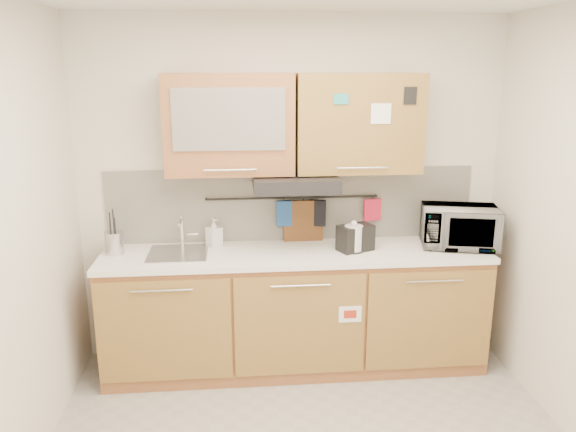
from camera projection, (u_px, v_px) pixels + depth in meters
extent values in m
plane|color=silver|center=(292.00, 191.00, 4.29)|extent=(3.20, 0.00, 3.20)
cube|color=#AA6B3C|center=(295.00, 311.00, 4.22)|extent=(2.80, 0.60, 0.88)
cube|color=black|center=(295.00, 358.00, 4.32)|extent=(2.80, 0.54, 0.10)
cube|color=olive|center=(165.00, 331.00, 3.83)|extent=(0.91, 0.02, 0.74)
cylinder|color=silver|center=(161.00, 291.00, 3.73)|extent=(0.41, 0.01, 0.01)
cube|color=olive|center=(300.00, 326.00, 3.92)|extent=(0.91, 0.02, 0.74)
cylinder|color=silver|center=(301.00, 286.00, 3.81)|extent=(0.41, 0.01, 0.01)
cube|color=olive|center=(430.00, 321.00, 4.00)|extent=(0.91, 0.02, 0.74)
cylinder|color=silver|center=(434.00, 281.00, 3.90)|extent=(0.41, 0.01, 0.01)
cube|color=white|center=(296.00, 254.00, 4.10)|extent=(2.82, 0.62, 0.04)
cube|color=silver|center=(292.00, 204.00, 4.31)|extent=(2.80, 0.02, 0.56)
cube|color=#AA6B3C|center=(229.00, 124.00, 3.95)|extent=(0.90, 0.35, 0.70)
cube|color=silver|center=(229.00, 119.00, 3.76)|extent=(0.76, 0.02, 0.42)
cube|color=olive|center=(358.00, 123.00, 4.03)|extent=(0.90, 0.35, 0.70)
cube|color=white|center=(381.00, 114.00, 3.85)|extent=(0.14, 0.00, 0.14)
cube|color=black|center=(295.00, 182.00, 4.02)|extent=(0.60, 0.46, 0.10)
cube|color=silver|center=(178.00, 255.00, 4.03)|extent=(0.42, 0.40, 0.03)
cylinder|color=silver|center=(182.00, 232.00, 4.15)|extent=(0.03, 0.03, 0.24)
cylinder|color=silver|center=(180.00, 222.00, 4.05)|extent=(0.02, 0.18, 0.02)
cylinder|color=black|center=(292.00, 198.00, 4.26)|extent=(1.30, 0.02, 0.02)
cylinder|color=#BABABF|center=(115.00, 243.00, 4.02)|extent=(0.13, 0.13, 0.16)
cylinder|color=black|center=(111.00, 233.00, 4.01)|extent=(0.01, 0.01, 0.30)
cylinder|color=black|center=(116.00, 236.00, 3.99)|extent=(0.01, 0.01, 0.27)
cylinder|color=black|center=(114.00, 231.00, 4.02)|extent=(0.01, 0.01, 0.33)
cylinder|color=black|center=(111.00, 239.00, 3.98)|extent=(0.01, 0.01, 0.24)
cylinder|color=silver|center=(354.00, 239.00, 4.06)|extent=(0.14, 0.14, 0.19)
sphere|color=silver|center=(354.00, 223.00, 4.03)|extent=(0.04, 0.04, 0.04)
cube|color=silver|center=(365.00, 237.00, 4.06)|extent=(0.02, 0.03, 0.12)
cylinder|color=black|center=(353.00, 250.00, 4.08)|extent=(0.15, 0.15, 0.01)
cube|color=black|center=(355.00, 238.00, 4.09)|extent=(0.29, 0.24, 0.19)
cube|color=black|center=(351.00, 227.00, 4.05)|extent=(0.11, 0.13, 0.01)
cube|color=black|center=(361.00, 226.00, 4.09)|extent=(0.11, 0.13, 0.01)
imported|color=#999999|center=(459.00, 227.00, 4.17)|extent=(0.61, 0.48, 0.30)
imported|color=#999999|center=(214.00, 232.00, 4.18)|extent=(0.14, 0.14, 0.21)
cube|color=brown|center=(303.00, 224.00, 4.30)|extent=(0.30, 0.03, 0.37)
cube|color=#1F4A8F|center=(284.00, 213.00, 4.27)|extent=(0.12, 0.03, 0.20)
cube|color=black|center=(317.00, 213.00, 4.29)|extent=(0.13, 0.08, 0.20)
cube|color=red|center=(372.00, 210.00, 4.32)|extent=(0.14, 0.04, 0.17)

